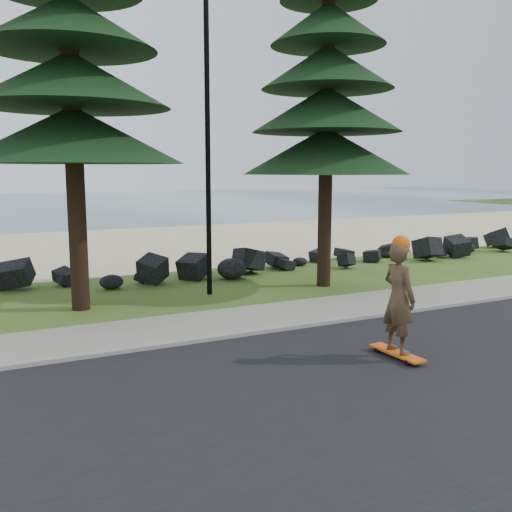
{
  "coord_description": "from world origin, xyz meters",
  "views": [
    {
      "loc": [
        -5.72,
        -11.28,
        3.42
      ],
      "look_at": [
        -0.14,
        0.0,
        1.52
      ],
      "focal_mm": 40.0,
      "sensor_mm": 36.0,
      "label": 1
    }
  ],
  "objects": [
    {
      "name": "ground",
      "position": [
        0.0,
        0.0,
        0.0
      ],
      "size": [
        160.0,
        160.0,
        0.0
      ],
      "primitive_type": "plane",
      "color": "#34531A",
      "rests_on": "ground"
    },
    {
      "name": "road",
      "position": [
        0.0,
        -4.5,
        0.01
      ],
      "size": [
        160.0,
        7.0,
        0.02
      ],
      "primitive_type": "cube",
      "color": "black",
      "rests_on": "ground"
    },
    {
      "name": "kerb",
      "position": [
        0.0,
        -0.9,
        0.05
      ],
      "size": [
        160.0,
        0.2,
        0.1
      ],
      "primitive_type": "cube",
      "color": "gray",
      "rests_on": "ground"
    },
    {
      "name": "sidewalk",
      "position": [
        0.0,
        0.2,
        0.04
      ],
      "size": [
        160.0,
        2.0,
        0.08
      ],
      "primitive_type": "cube",
      "color": "gray",
      "rests_on": "ground"
    },
    {
      "name": "beach_sand",
      "position": [
        0.0,
        14.5,
        0.01
      ],
      "size": [
        160.0,
        15.0,
        0.01
      ],
      "primitive_type": "cube",
      "color": "tan",
      "rests_on": "ground"
    },
    {
      "name": "ocean",
      "position": [
        0.0,
        51.0,
        0.0
      ],
      "size": [
        160.0,
        58.0,
        0.01
      ],
      "primitive_type": "cube",
      "color": "#325661",
      "rests_on": "ground"
    },
    {
      "name": "seawall_boulders",
      "position": [
        0.0,
        5.6,
        0.0
      ],
      "size": [
        60.0,
        2.4,
        1.1
      ],
      "primitive_type": null,
      "color": "black",
      "rests_on": "ground"
    },
    {
      "name": "pine_right",
      "position": [
        3.5,
        2.8,
        8.02
      ],
      "size": [
        4.8,
        4.8,
        12.72
      ],
      "color": "black",
      "rests_on": "ground"
    },
    {
      "name": "lamp_post",
      "position": [
        0.0,
        3.2,
        4.13
      ],
      "size": [
        0.25,
        0.14,
        8.14
      ],
      "color": "black",
      "rests_on": "ground"
    },
    {
      "name": "skateboarder",
      "position": [
        1.03,
        -3.44,
        1.13
      ],
      "size": [
        0.51,
        1.22,
        2.25
      ],
      "rotation": [
        0.0,
        0.0,
        1.61
      ],
      "color": "#DC590C",
      "rests_on": "ground"
    }
  ]
}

